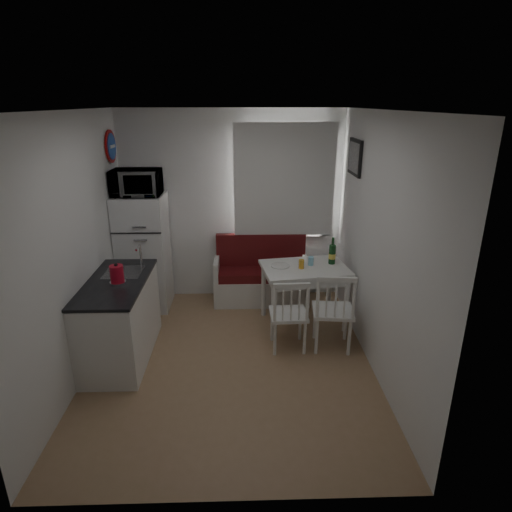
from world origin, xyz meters
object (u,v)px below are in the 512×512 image
at_px(kitchen_counter, 120,318).
at_px(microwave, 136,183).
at_px(dining_table, 304,273).
at_px(chair_right, 335,304).
at_px(fridge, 144,252).
at_px(bench, 261,280).
at_px(kettle, 117,274).
at_px(wine_bottle, 332,251).
at_px(chair_left, 289,308).

xyz_separation_m(kitchen_counter, microwave, (0.02, 1.19, 1.26)).
distance_m(dining_table, chair_right, 0.72).
bearing_deg(fridge, dining_table, -15.22).
height_order(kitchen_counter, dining_table, kitchen_counter).
bearing_deg(bench, kettle, -136.93).
xyz_separation_m(microwave, wine_bottle, (2.42, -0.41, -0.78)).
height_order(dining_table, wine_bottle, wine_bottle).
xyz_separation_m(kitchen_counter, kettle, (0.05, -0.08, 0.56)).
distance_m(chair_right, wine_bottle, 0.85).
xyz_separation_m(bench, fridge, (-1.57, -0.11, 0.47)).
bearing_deg(fridge, chair_right, -27.92).
bearing_deg(dining_table, kettle, -168.25).
xyz_separation_m(bench, chair_right, (0.75, -1.34, 0.27)).
bearing_deg(microwave, kettle, -88.66).
distance_m(chair_left, fridge, 2.21).
distance_m(chair_right, fridge, 2.64).
xyz_separation_m(chair_left, microwave, (-1.82, 1.17, 1.18)).
bearing_deg(wine_bottle, kitchen_counter, -162.31).
bearing_deg(fridge, kettle, -88.71).
relative_size(bench, dining_table, 1.17).
bearing_deg(wine_bottle, dining_table, -164.05).
distance_m(bench, dining_table, 0.92).
bearing_deg(kettle, chair_left, 3.33).
distance_m(fridge, kettle, 1.35).
relative_size(fridge, wine_bottle, 4.56).
height_order(chair_left, kettle, kettle).
distance_m(chair_left, microwave, 2.47).
bearing_deg(kettle, kitchen_counter, 120.34).
height_order(kitchen_counter, chair_right, kitchen_counter).
relative_size(fridge, microwave, 2.62).
bearing_deg(chair_right, dining_table, 116.36).
relative_size(kitchen_counter, chair_right, 2.60).
bearing_deg(microwave, kitchen_counter, -90.94).
distance_m(chair_right, kettle, 2.34).
bearing_deg(dining_table, microwave, 157.32).
distance_m(kitchen_counter, wine_bottle, 2.61).
bearing_deg(kitchen_counter, microwave, 89.06).
height_order(kitchen_counter, kettle, kitchen_counter).
bearing_deg(kitchen_counter, bench, 40.44).
relative_size(bench, kettle, 5.93).
height_order(bench, wine_bottle, wine_bottle).
height_order(bench, kettle, kettle).
height_order(kitchen_counter, fridge, fridge).
xyz_separation_m(kitchen_counter, wine_bottle, (2.44, 0.78, 0.48)).
distance_m(kitchen_counter, chair_left, 1.85).
height_order(dining_table, chair_left, chair_left).
height_order(fridge, kettle, fridge).
height_order(fridge, wine_bottle, fridge).
bearing_deg(bench, chair_right, -60.65).
relative_size(chair_right, wine_bottle, 1.49).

